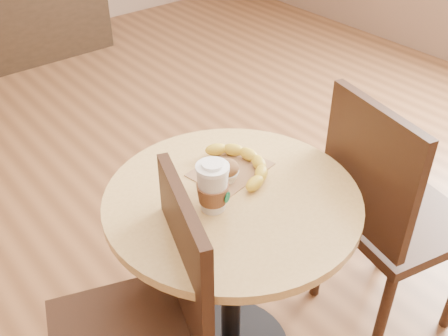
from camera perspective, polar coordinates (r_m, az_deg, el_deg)
name	(u,v)px	position (r m, az deg, el deg)	size (l,w,h in m)	color
cafe_table	(232,243)	(1.69, 0.86, -8.14)	(0.77, 0.77, 0.75)	black
chair_left	(148,323)	(1.55, -8.30, -16.32)	(0.53, 0.53, 0.94)	#321D11
chair_right	(388,212)	(1.91, 17.39, -4.62)	(0.52, 0.52, 0.99)	#321D11
kraft_bag	(231,169)	(1.67, 0.72, -0.16)	(0.24, 0.18, 0.00)	#8C6543
coffee_cup	(213,188)	(1.48, -1.23, -2.23)	(0.10, 0.10, 0.16)	silver
muffin	(226,171)	(1.60, 0.22, -0.32)	(0.08, 0.08, 0.07)	silver
banana	(242,162)	(1.67, 2.00, 0.66)	(0.16, 0.29, 0.04)	gold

